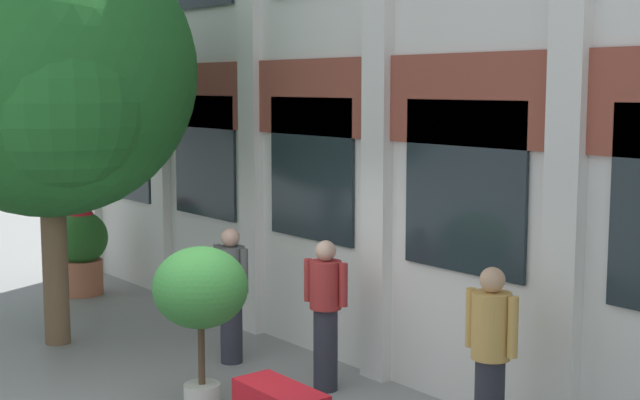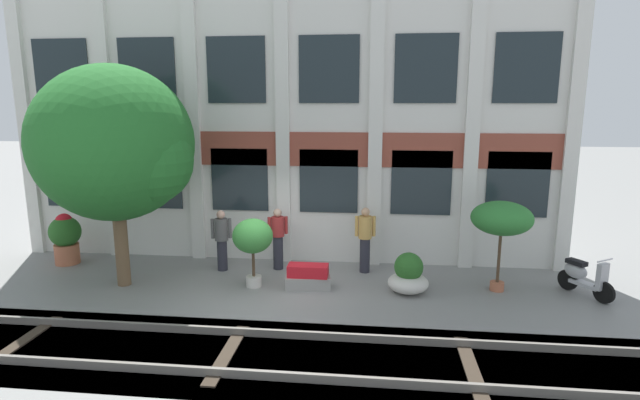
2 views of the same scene
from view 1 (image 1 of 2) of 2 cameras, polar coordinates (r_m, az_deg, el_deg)
name	(u,v)px [view 1 (image 1 of 2)]	position (r m, az deg, el deg)	size (l,w,h in m)	color
broadleaf_tree	(48,80)	(11.45, -17.01, 7.38)	(3.81, 3.63, 5.19)	brown
potted_plant_glazed_jar	(81,246)	(14.33, -15.03, -2.84)	(0.82, 0.82, 1.39)	#B76647
potted_plant_terracotta_small	(200,293)	(8.96, -7.66, -5.90)	(0.95, 0.95, 1.66)	beige
resident_by_doorway	(490,357)	(7.91, 10.86, -9.84)	(0.53, 0.34, 1.70)	#282833
resident_watching_tracks	(231,291)	(10.49, -5.72, -5.82)	(0.52, 0.34, 1.60)	#282833
resident_near_plants	(326,310)	(9.50, 0.36, -7.08)	(0.51, 0.34, 1.62)	#282833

